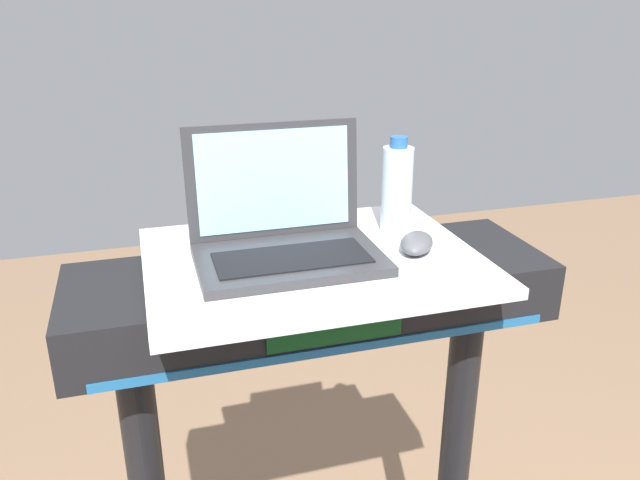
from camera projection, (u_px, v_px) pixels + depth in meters
name	position (u px, v px, depth m)	size (l,w,h in m)	color
desk_board	(312.00, 261.00, 1.18)	(0.61, 0.47, 0.02)	silver
laptop	(284.00, 232.00, 1.15)	(0.33, 0.24, 0.23)	#2D2D30
computer_mouse	(417.00, 243.00, 1.18)	(0.06, 0.10, 0.03)	#4C4C51
water_bottle	(397.00, 188.00, 1.27)	(0.06, 0.06, 0.19)	silver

